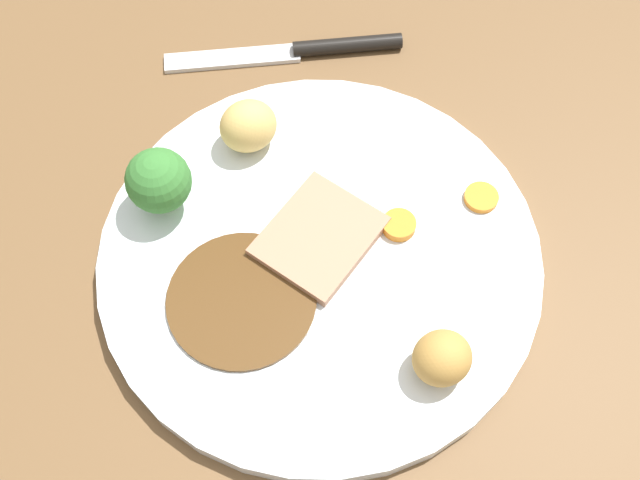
{
  "coord_description": "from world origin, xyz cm",
  "views": [
    {
      "loc": [
        -23.38,
        0.05,
        49.63
      ],
      "look_at": [
        0.36,
        -1.84,
        6.0
      ],
      "focal_mm": 43.37,
      "sensor_mm": 36.0,
      "label": 1
    }
  ],
  "objects_px": {
    "meat_slice_main": "(320,237)",
    "broccoli_floret": "(159,181)",
    "knife": "(306,50)",
    "carrot_coin_back": "(400,225)",
    "dinner_plate": "(320,252)",
    "carrot_coin_front": "(482,197)",
    "roast_potato_left": "(249,126)",
    "roast_potato_right": "(443,358)"
  },
  "relations": [
    {
      "from": "dinner_plate",
      "to": "carrot_coin_front",
      "type": "xyz_separation_m",
      "value": [
        0.03,
        -0.11,
        0.01
      ]
    },
    {
      "from": "roast_potato_right",
      "to": "knife",
      "type": "bearing_deg",
      "value": 13.09
    },
    {
      "from": "carrot_coin_front",
      "to": "knife",
      "type": "distance_m",
      "value": 0.19
    },
    {
      "from": "meat_slice_main",
      "to": "broccoli_floret",
      "type": "relative_size",
      "value": 1.51
    },
    {
      "from": "carrot_coin_back",
      "to": "knife",
      "type": "height_order",
      "value": "carrot_coin_back"
    },
    {
      "from": "meat_slice_main",
      "to": "knife",
      "type": "distance_m",
      "value": 0.17
    },
    {
      "from": "dinner_plate",
      "to": "roast_potato_left",
      "type": "relative_size",
      "value": 7.24
    },
    {
      "from": "roast_potato_left",
      "to": "broccoli_floret",
      "type": "xyz_separation_m",
      "value": [
        -0.05,
        0.06,
        0.01
      ]
    },
    {
      "from": "roast_potato_left",
      "to": "carrot_coin_back",
      "type": "height_order",
      "value": "roast_potato_left"
    },
    {
      "from": "broccoli_floret",
      "to": "carrot_coin_front",
      "type": "bearing_deg",
      "value": -93.62
    },
    {
      "from": "broccoli_floret",
      "to": "knife",
      "type": "xyz_separation_m",
      "value": [
        0.14,
        -0.1,
        -0.04
      ]
    },
    {
      "from": "meat_slice_main",
      "to": "broccoli_floret",
      "type": "height_order",
      "value": "broccoli_floret"
    },
    {
      "from": "meat_slice_main",
      "to": "roast_potato_left",
      "type": "bearing_deg",
      "value": 27.23
    },
    {
      "from": "roast_potato_left",
      "to": "carrot_coin_back",
      "type": "relative_size",
      "value": 1.78
    },
    {
      "from": "dinner_plate",
      "to": "roast_potato_left",
      "type": "height_order",
      "value": "roast_potato_left"
    },
    {
      "from": "dinner_plate",
      "to": "knife",
      "type": "height_order",
      "value": "dinner_plate"
    },
    {
      "from": "knife",
      "to": "meat_slice_main",
      "type": "bearing_deg",
      "value": 87.38
    },
    {
      "from": "meat_slice_main",
      "to": "roast_potato_right",
      "type": "bearing_deg",
      "value": -145.33
    },
    {
      "from": "roast_potato_left",
      "to": "roast_potato_right",
      "type": "xyz_separation_m",
      "value": [
        -0.18,
        -0.11,
        -0.0
      ]
    },
    {
      "from": "roast_potato_left",
      "to": "carrot_coin_front",
      "type": "height_order",
      "value": "roast_potato_left"
    },
    {
      "from": "roast_potato_left",
      "to": "carrot_coin_front",
      "type": "distance_m",
      "value": 0.17
    },
    {
      "from": "carrot_coin_front",
      "to": "carrot_coin_back",
      "type": "bearing_deg",
      "value": 106.72
    },
    {
      "from": "carrot_coin_front",
      "to": "knife",
      "type": "xyz_separation_m",
      "value": [
        0.15,
        0.11,
        -0.01
      ]
    },
    {
      "from": "dinner_plate",
      "to": "knife",
      "type": "distance_m",
      "value": 0.18
    },
    {
      "from": "carrot_coin_front",
      "to": "knife",
      "type": "height_order",
      "value": "carrot_coin_front"
    },
    {
      "from": "carrot_coin_front",
      "to": "broccoli_floret",
      "type": "bearing_deg",
      "value": 86.38
    },
    {
      "from": "carrot_coin_back",
      "to": "broccoli_floret",
      "type": "relative_size",
      "value": 0.45
    },
    {
      "from": "roast_potato_right",
      "to": "meat_slice_main",
      "type": "bearing_deg",
      "value": 34.67
    },
    {
      "from": "meat_slice_main",
      "to": "carrot_coin_back",
      "type": "bearing_deg",
      "value": -84.76
    },
    {
      "from": "carrot_coin_front",
      "to": "meat_slice_main",
      "type": "bearing_deg",
      "value": 101.35
    },
    {
      "from": "broccoli_floret",
      "to": "roast_potato_left",
      "type": "bearing_deg",
      "value": -51.6
    },
    {
      "from": "roast_potato_left",
      "to": "knife",
      "type": "xyz_separation_m",
      "value": [
        0.09,
        -0.05,
        -0.03
      ]
    },
    {
      "from": "carrot_coin_front",
      "to": "broccoli_floret",
      "type": "relative_size",
      "value": 0.46
    },
    {
      "from": "roast_potato_left",
      "to": "carrot_coin_front",
      "type": "bearing_deg",
      "value": -111.26
    },
    {
      "from": "roast_potato_right",
      "to": "carrot_coin_back",
      "type": "height_order",
      "value": "roast_potato_right"
    },
    {
      "from": "dinner_plate",
      "to": "carrot_coin_front",
      "type": "distance_m",
      "value": 0.12
    },
    {
      "from": "carrot_coin_back",
      "to": "broccoli_floret",
      "type": "height_order",
      "value": "broccoli_floret"
    },
    {
      "from": "carrot_coin_front",
      "to": "broccoli_floret",
      "type": "distance_m",
      "value": 0.21
    },
    {
      "from": "dinner_plate",
      "to": "roast_potato_left",
      "type": "xyz_separation_m",
      "value": [
        0.09,
        0.04,
        0.03
      ]
    },
    {
      "from": "knife",
      "to": "carrot_coin_back",
      "type": "bearing_deg",
      "value": 104.95
    },
    {
      "from": "dinner_plate",
      "to": "broccoli_floret",
      "type": "xyz_separation_m",
      "value": [
        0.04,
        0.1,
        0.03
      ]
    },
    {
      "from": "meat_slice_main",
      "to": "knife",
      "type": "xyz_separation_m",
      "value": [
        0.17,
        -0.0,
        -0.01
      ]
    }
  ]
}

